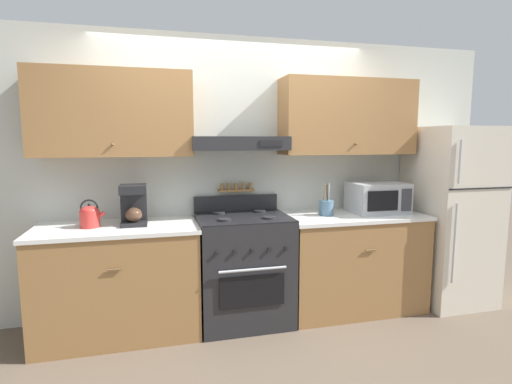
{
  "coord_description": "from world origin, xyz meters",
  "views": [
    {
      "loc": [
        -0.74,
        -3.0,
        1.62
      ],
      "look_at": [
        0.1,
        0.28,
        1.17
      ],
      "focal_mm": 28.0,
      "sensor_mm": 36.0,
      "label": 1
    }
  ],
  "objects_px": {
    "stove_range": "(243,268)",
    "coffee_maker": "(134,205)",
    "microwave": "(377,198)",
    "utensil_crock": "(326,207)",
    "tea_kettle": "(90,216)",
    "refrigerator": "(450,215)"
  },
  "relations": [
    {
      "from": "stove_range",
      "to": "coffee_maker",
      "type": "bearing_deg",
      "value": 177.18
    },
    {
      "from": "microwave",
      "to": "utensil_crock",
      "type": "distance_m",
      "value": 0.54
    },
    {
      "from": "tea_kettle",
      "to": "coffee_maker",
      "type": "height_order",
      "value": "coffee_maker"
    },
    {
      "from": "refrigerator",
      "to": "utensil_crock",
      "type": "distance_m",
      "value": 1.31
    },
    {
      "from": "tea_kettle",
      "to": "microwave",
      "type": "bearing_deg",
      "value": 0.4
    },
    {
      "from": "stove_range",
      "to": "tea_kettle",
      "type": "height_order",
      "value": "tea_kettle"
    },
    {
      "from": "refrigerator",
      "to": "utensil_crock",
      "type": "xyz_separation_m",
      "value": [
        -1.3,
        0.06,
        0.13
      ]
    },
    {
      "from": "utensil_crock",
      "to": "coffee_maker",
      "type": "bearing_deg",
      "value": 179.08
    },
    {
      "from": "utensil_crock",
      "to": "stove_range",
      "type": "bearing_deg",
      "value": -178.73
    },
    {
      "from": "refrigerator",
      "to": "microwave",
      "type": "xyz_separation_m",
      "value": [
        -0.77,
        0.08,
        0.19
      ]
    },
    {
      "from": "stove_range",
      "to": "utensil_crock",
      "type": "bearing_deg",
      "value": 1.27
    },
    {
      "from": "utensil_crock",
      "to": "tea_kettle",
      "type": "bearing_deg",
      "value": -180.0
    },
    {
      "from": "refrigerator",
      "to": "utensil_crock",
      "type": "bearing_deg",
      "value": 177.41
    },
    {
      "from": "refrigerator",
      "to": "tea_kettle",
      "type": "height_order",
      "value": "refrigerator"
    },
    {
      "from": "refrigerator",
      "to": "tea_kettle",
      "type": "relative_size",
      "value": 7.66
    },
    {
      "from": "coffee_maker",
      "to": "utensil_crock",
      "type": "distance_m",
      "value": 1.71
    },
    {
      "from": "coffee_maker",
      "to": "microwave",
      "type": "distance_m",
      "value": 2.24
    },
    {
      "from": "stove_range",
      "to": "microwave",
      "type": "xyz_separation_m",
      "value": [
        1.33,
        0.04,
        0.58
      ]
    },
    {
      "from": "stove_range",
      "to": "refrigerator",
      "type": "xyz_separation_m",
      "value": [
        2.09,
        -0.04,
        0.39
      ]
    },
    {
      "from": "refrigerator",
      "to": "tea_kettle",
      "type": "bearing_deg",
      "value": 178.99
    },
    {
      "from": "tea_kettle",
      "to": "coffee_maker",
      "type": "xyz_separation_m",
      "value": [
        0.34,
        0.03,
        0.07
      ]
    },
    {
      "from": "stove_range",
      "to": "utensil_crock",
      "type": "relative_size",
      "value": 3.71
    }
  ]
}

